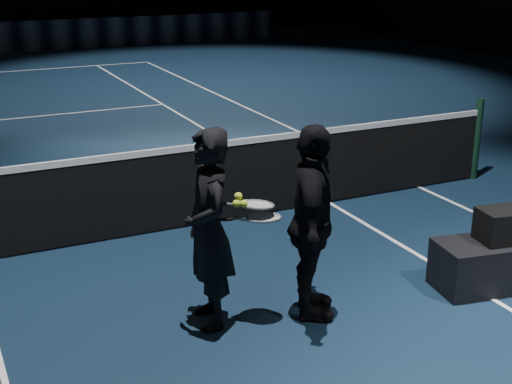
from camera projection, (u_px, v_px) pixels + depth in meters
net_post_right at (477, 139)px, 9.55m from camera, size 0.10×0.10×1.10m
player_a at (209, 229)px, 5.73m from camera, size 0.46×0.65×1.67m
player_b at (312, 224)px, 5.85m from camera, size 0.81×1.06×1.67m
racket_lower at (264, 218)px, 5.77m from camera, size 0.71×0.41×0.03m
racket_upper at (257, 205)px, 5.77m from camera, size 0.71×0.37×0.10m
tennis_balls at (240, 201)px, 5.70m from camera, size 0.12×0.10×0.12m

